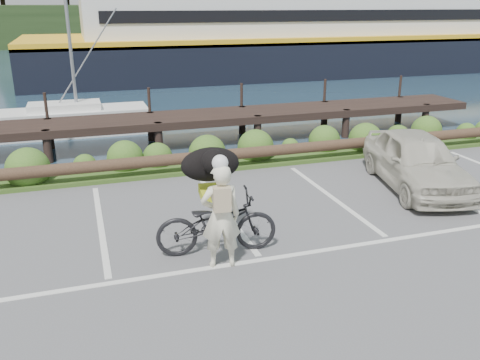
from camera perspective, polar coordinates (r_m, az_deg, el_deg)
The scene contains 8 objects.
ground at distance 9.34m, azimuth 1.57°, elevation -7.87°, with size 72.00×72.00×0.00m, color #535355.
harbor_backdrop at distance 86.52m, azimuth -16.27°, elevation 15.68°, with size 170.00×160.00×30.00m.
vegetation_strip at distance 14.07m, azimuth -5.56°, elevation 1.75°, with size 34.00×1.60×0.10m, color #3D5B21.
log_rail at distance 13.43m, azimuth -4.91°, elevation 0.70°, with size 32.00×0.30×0.60m, color #443021, non-canonical shape.
bicycle at distance 9.04m, azimuth -2.64°, elevation -4.88°, with size 0.75×2.15×1.13m, color black.
cyclist at distance 8.44m, azimuth -2.17°, elevation -4.11°, with size 0.66×0.44×1.82m, color #EEE9C9.
dog at distance 9.36m, azimuth -3.36°, elevation 1.78°, with size 1.10×0.54×0.64m, color black.
parked_car at distance 12.93m, azimuth 19.18°, elevation 2.09°, with size 1.61×3.99×1.36m, color beige.
Camera 1 is at (-2.78, -7.84, 4.25)m, focal length 38.00 mm.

